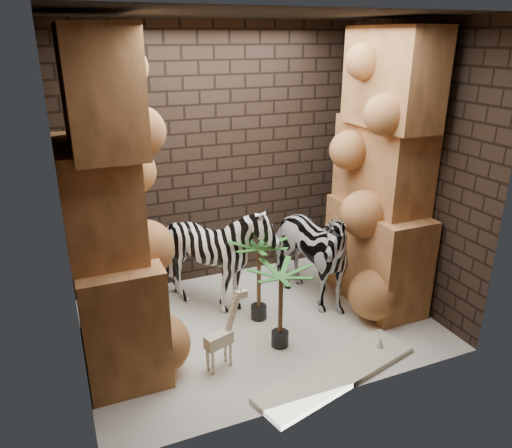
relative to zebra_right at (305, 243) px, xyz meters
name	(u,v)px	position (x,y,z in m)	size (l,w,h in m)	color
floor	(259,323)	(-0.65, -0.24, -0.71)	(3.50, 3.50, 0.00)	beige
ceiling	(260,14)	(-0.65, -0.24, 2.29)	(3.50, 3.50, 0.00)	black
wall_back	(217,158)	(-0.65, 1.01, 0.79)	(3.50, 3.50, 0.00)	black
wall_front	(327,233)	(-0.65, -1.49, 0.79)	(3.50, 3.50, 0.00)	black
wall_left	(62,211)	(-2.40, -0.24, 0.79)	(3.00, 3.00, 0.00)	black
wall_right	(409,168)	(1.10, -0.24, 0.79)	(3.00, 3.00, 0.00)	black
rock_pillar_left	(106,205)	(-2.05, -0.24, 0.79)	(0.68, 1.30, 3.00)	#DC9050
rock_pillar_right	(384,171)	(0.77, -0.24, 0.79)	(0.58, 1.25, 3.00)	#DC9050
zebra_right	(305,243)	(0.00, 0.00, 0.00)	(0.65, 1.20, 1.43)	white
zebra_left	(219,261)	(-0.92, 0.24, -0.15)	(1.00, 1.24, 1.12)	white
giraffe_toy	(218,332)	(-1.27, -0.78, -0.33)	(0.39, 0.13, 0.76)	#F3E5B9
palm_front	(259,280)	(-0.61, -0.14, -0.26)	(0.36, 0.36, 0.91)	#1E5021
palm_back	(281,308)	(-0.62, -0.68, -0.29)	(0.36, 0.36, 0.85)	#1E5021
surfboard	(337,373)	(-0.34, -1.29, -0.69)	(1.66, 0.41, 0.05)	#EBEAC7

